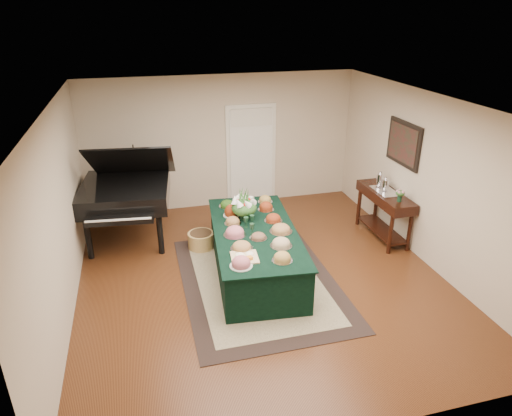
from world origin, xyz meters
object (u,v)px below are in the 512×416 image
object	(u,v)px
floral_centerpiece	(244,205)
grand_piano	(126,192)
mahogany_sideboard	(385,202)
buffet_table	(255,250)

from	to	relation	value
floral_centerpiece	grand_piano	size ratio (longest dim) A/B	0.22
floral_centerpiece	mahogany_sideboard	world-z (taller)	floral_centerpiece
grand_piano	mahogany_sideboard	bearing A→B (deg)	-13.77
mahogany_sideboard	buffet_table	bearing A→B (deg)	-167.83
grand_piano	mahogany_sideboard	size ratio (longest dim) A/B	1.40
grand_piano	buffet_table	bearing A→B (deg)	-40.66
buffet_table	floral_centerpiece	world-z (taller)	floral_centerpiece
floral_centerpiece	mahogany_sideboard	size ratio (longest dim) A/B	0.31
buffet_table	grand_piano	bearing A→B (deg)	139.34
buffet_table	floral_centerpiece	bearing A→B (deg)	98.06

